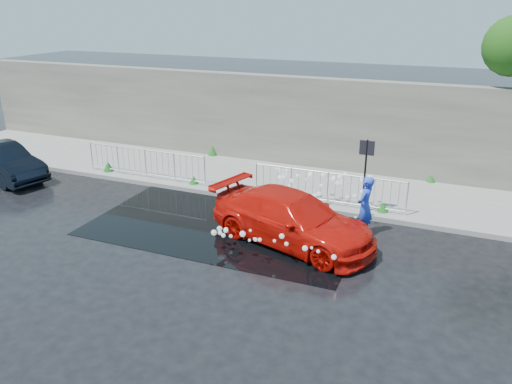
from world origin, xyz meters
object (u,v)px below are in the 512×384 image
at_px(red_car, 293,219).
at_px(person, 365,206).
at_px(sign_post, 366,165).
at_px(dark_car, 3,162).

distance_m(red_car, person, 2.16).
relative_size(sign_post, dark_car, 0.61).
bearing_deg(person, dark_car, -77.10).
distance_m(sign_post, red_car, 3.10).
height_order(sign_post, person, sign_post).
distance_m(sign_post, person, 1.57).
bearing_deg(dark_car, sign_post, -68.31).
bearing_deg(red_car, dark_car, 102.17).
bearing_deg(dark_car, red_car, -79.64).
xyz_separation_m(dark_car, person, (13.62, 0.34, 0.22)).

